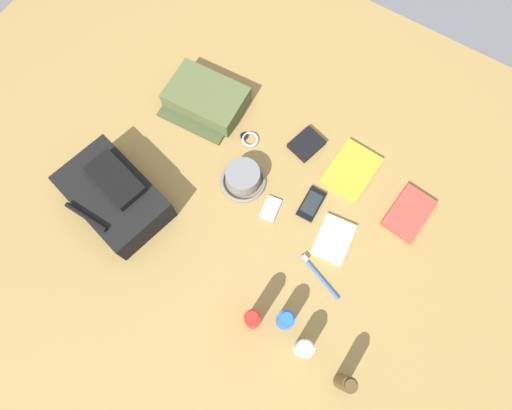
{
  "coord_description": "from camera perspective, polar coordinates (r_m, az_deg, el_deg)",
  "views": [
    {
      "loc": [
        -0.24,
        0.39,
        1.41
      ],
      "look_at": [
        0.0,
        0.0,
        0.04
      ],
      "focal_mm": 30.31,
      "sensor_mm": 36.0,
      "label": 1
    }
  ],
  "objects": [
    {
      "name": "wristwatch",
      "position": [
        1.58,
        -0.89,
        8.72
      ],
      "size": [
        0.07,
        0.06,
        0.01
      ],
      "color": "#99999E",
      "rests_on": "ground_plane"
    },
    {
      "name": "travel_guidebook",
      "position": [
        1.56,
        12.55,
        4.53
      ],
      "size": [
        0.15,
        0.2,
        0.02
      ],
      "color": "yellow",
      "rests_on": "ground_plane"
    },
    {
      "name": "toothbrush",
      "position": [
        1.44,
        8.18,
        -9.01
      ],
      "size": [
        0.17,
        0.07,
        0.02
      ],
      "color": "blue",
      "rests_on": "ground_plane"
    },
    {
      "name": "toiletry_pouch",
      "position": [
        1.64,
        -6.65,
        13.74
      ],
      "size": [
        0.29,
        0.25,
        0.08
      ],
      "color": "#47512D",
      "rests_on": "ground_plane"
    },
    {
      "name": "cologne_bottle",
      "position": [
        1.36,
        11.69,
        -22.06
      ],
      "size": [
        0.04,
        0.04,
        0.16
      ],
      "color": "#473319",
      "rests_on": "ground_plane"
    },
    {
      "name": "toothpaste_tube",
      "position": [
        1.36,
        6.31,
        -18.34
      ],
      "size": [
        0.05,
        0.05,
        0.12
      ],
      "color": "white",
      "rests_on": "ground_plane"
    },
    {
      "name": "paperback_novel",
      "position": [
        1.55,
        19.52,
        -1.06
      ],
      "size": [
        0.13,
        0.19,
        0.02
      ],
      "color": "red",
      "rests_on": "ground_plane"
    },
    {
      "name": "cell_phone",
      "position": [
        1.49,
        7.33,
        0.16
      ],
      "size": [
        0.07,
        0.12,
        0.01
      ],
      "color": "black",
      "rests_on": "ground_plane"
    },
    {
      "name": "ground_plane",
      "position": [
        1.49,
        0.0,
        -0.63
      ],
      "size": [
        2.64,
        2.02,
        0.02
      ],
      "primitive_type": "cube",
      "color": "olive",
      "rests_on": "ground"
    },
    {
      "name": "notepad",
      "position": [
        1.47,
        10.21,
        -4.5
      ],
      "size": [
        0.13,
        0.16,
        0.02
      ],
      "primitive_type": "cube",
      "rotation": [
        0.0,
        0.0,
        0.13
      ],
      "color": "beige",
      "rests_on": "ground_plane"
    },
    {
      "name": "deodorant_spray",
      "position": [
        1.36,
        3.9,
        -14.92
      ],
      "size": [
        0.05,
        0.05,
        0.12
      ],
      "color": "blue",
      "rests_on": "ground_plane"
    },
    {
      "name": "sunscreen_spray",
      "position": [
        1.33,
        -0.48,
        -14.87
      ],
      "size": [
        0.05,
        0.05,
        0.17
      ],
      "color": "red",
      "rests_on": "ground_plane"
    },
    {
      "name": "media_player",
      "position": [
        1.48,
        1.94,
        -0.46
      ],
      "size": [
        0.07,
        0.09,
        0.01
      ],
      "color": "#B7B7BC",
      "rests_on": "ground_plane"
    },
    {
      "name": "backpack",
      "position": [
        1.51,
        -18.17,
        1.15
      ],
      "size": [
        0.39,
        0.3,
        0.15
      ],
      "color": "black",
      "rests_on": "ground_plane"
    },
    {
      "name": "wallet",
      "position": [
        1.57,
        6.68,
        7.98
      ],
      "size": [
        0.11,
        0.13,
        0.02
      ],
      "primitive_type": "cube",
      "rotation": [
        0.0,
        0.0,
        -0.25
      ],
      "color": "black",
      "rests_on": "ground_plane"
    },
    {
      "name": "bucket_hat",
      "position": [
        1.49,
        -1.72,
        3.6
      ],
      "size": [
        0.16,
        0.16,
        0.08
      ],
      "color": "slate",
      "rests_on": "ground_plane"
    }
  ]
}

